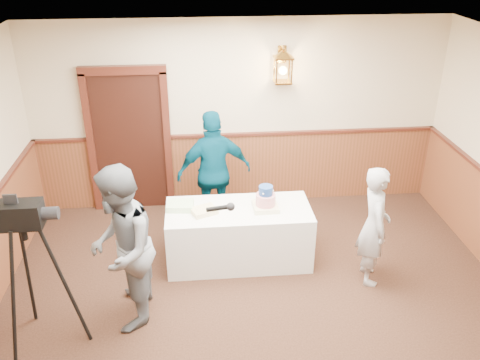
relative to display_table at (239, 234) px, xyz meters
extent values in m
cube|color=beige|center=(0.14, 1.60, 1.02)|extent=(6.00, 0.02, 2.80)
cube|color=white|center=(0.14, -1.90, 2.42)|extent=(6.00, 7.00, 0.02)
cube|color=brown|center=(0.14, 1.58, 0.18)|extent=(5.98, 0.04, 1.10)
cube|color=#451B12|center=(0.14, 1.56, 0.75)|extent=(5.98, 0.07, 0.04)
cube|color=black|center=(-1.46, 1.55, 0.68)|extent=(1.00, 0.06, 2.10)
cube|color=white|center=(0.00, 0.00, 0.00)|extent=(1.80, 0.80, 0.75)
cube|color=beige|center=(0.33, -0.03, 0.41)|extent=(0.31, 0.31, 0.06)
cylinder|color=red|center=(0.33, -0.03, 0.51)|extent=(0.24, 0.24, 0.14)
cylinder|color=navy|center=(0.33, -0.03, 0.63)|extent=(0.17, 0.17, 0.11)
cube|color=#D8BE81|center=(-0.43, -0.06, 0.41)|extent=(0.36, 0.32, 0.06)
cube|color=#A1D092|center=(-0.72, 0.08, 0.41)|extent=(0.35, 0.29, 0.08)
imported|color=slate|center=(-1.30, -1.00, 0.54)|extent=(0.70, 0.89, 1.83)
cylinder|color=black|center=(-0.31, -1.14, 1.05)|extent=(0.23, 0.09, 0.09)
sphere|color=black|center=(-0.18, -1.16, 1.07)|extent=(0.08, 0.08, 0.08)
imported|color=#A2A3A8|center=(1.55, -0.53, 0.37)|extent=(0.41, 0.58, 1.50)
imported|color=#033A50|center=(-0.26, 0.81, 0.50)|extent=(1.09, 0.62, 1.75)
cube|color=black|center=(-2.11, -1.30, 1.16)|extent=(0.41, 0.23, 0.24)
cylinder|color=black|center=(-1.85, -1.29, 1.16)|extent=(0.16, 0.12, 0.12)
camera|label=1|loc=(-0.48, -5.44, 3.51)|focal=38.00mm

